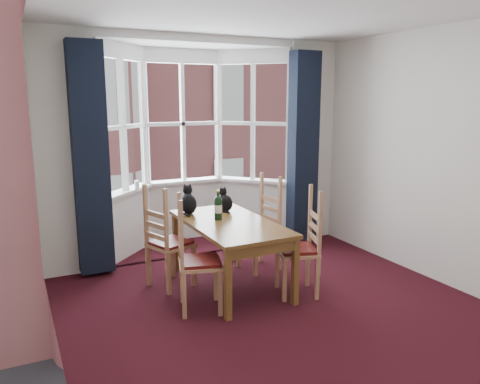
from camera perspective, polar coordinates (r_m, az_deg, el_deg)
floor at (r=4.49m, az=6.84°, el=-15.64°), size 4.50×4.50×0.00m
ceiling at (r=4.07m, az=7.84°, el=22.11°), size 4.50×4.50×0.00m
wall_left at (r=3.40m, az=-22.09°, el=-0.24°), size 0.00×4.50×4.50m
wall_right at (r=5.41m, az=25.30°, el=3.57°), size 0.00×4.50×4.50m
wall_back_pier_left at (r=5.65m, az=-20.36°, el=4.23°), size 0.70×0.12×2.80m
wall_back_pier_right at (r=6.82m, az=8.48°, el=5.94°), size 0.70×0.12×2.80m
bay_window at (r=6.51m, az=-6.22°, el=5.74°), size 2.76×0.94×2.80m
curtain_left at (r=5.50m, az=-17.74°, el=3.71°), size 0.38×0.22×2.60m
curtain_right at (r=6.55m, az=7.70°, el=5.30°), size 0.38×0.22×2.60m
dining_table at (r=5.06m, az=-1.26°, el=-4.47°), size 0.85×1.57×0.73m
chair_left_near at (r=4.57m, az=-6.03°, el=-8.68°), size 0.50×0.52×0.92m
chair_left_far at (r=5.12m, az=-9.31°, el=-6.54°), size 0.52×0.53×0.92m
chair_right_near at (r=4.97m, az=8.01°, el=-7.06°), size 0.51×0.53×0.92m
chair_right_far at (r=5.67m, az=2.99°, el=-4.63°), size 0.45×0.47×0.92m
cat_left at (r=5.40m, az=-6.30°, el=-1.25°), size 0.23×0.28×0.34m
cat_right at (r=5.49m, az=-1.78°, el=-1.19°), size 0.17×0.22×0.29m
wine_bottle at (r=5.09m, az=-2.67°, el=-1.82°), size 0.08×0.08×0.33m
candle_tall at (r=6.20m, az=-12.46°, el=0.84°), size 0.06×0.06×0.11m
street at (r=36.55m, az=-22.10°, el=-2.12°), size 80.00×80.00×0.00m
tenement_building at (r=17.49m, az=-19.21°, el=9.37°), size 18.40×7.80×15.20m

